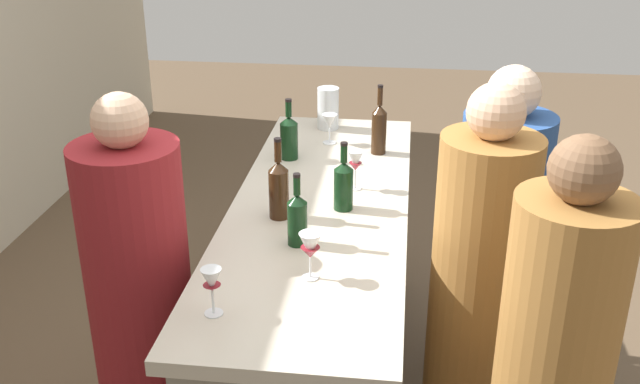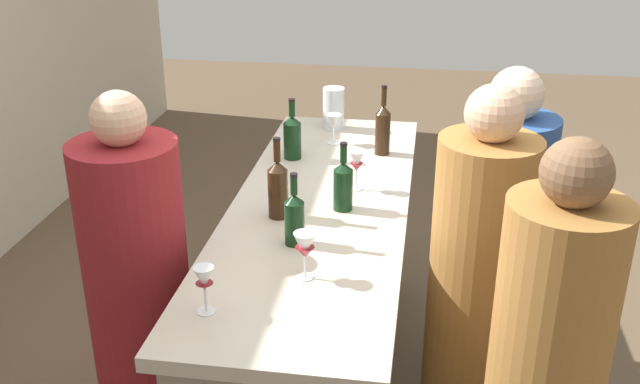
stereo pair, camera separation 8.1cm
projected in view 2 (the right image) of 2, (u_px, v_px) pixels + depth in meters
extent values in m
cube|color=gray|center=(320.00, 310.00, 3.17)|extent=(2.09, 0.63, 0.92)
cube|color=beige|center=(320.00, 209.00, 2.97)|extent=(2.17, 0.71, 0.05)
cylinder|color=black|center=(295.00, 223.00, 2.61)|extent=(0.07, 0.07, 0.16)
cone|color=black|center=(294.00, 199.00, 2.57)|extent=(0.07, 0.07, 0.03)
cylinder|color=black|center=(294.00, 186.00, 2.55)|extent=(0.03, 0.03, 0.07)
cylinder|color=black|center=(294.00, 175.00, 2.54)|extent=(0.03, 0.03, 0.01)
cylinder|color=#331E0F|center=(278.00, 194.00, 2.81)|extent=(0.08, 0.08, 0.19)
cone|color=#331E0F|center=(277.00, 166.00, 2.76)|extent=(0.08, 0.08, 0.04)
cylinder|color=#331E0F|center=(277.00, 151.00, 2.74)|extent=(0.03, 0.03, 0.08)
cylinder|color=black|center=(277.00, 139.00, 2.72)|extent=(0.03, 0.03, 0.01)
cylinder|color=black|center=(343.00, 190.00, 2.88)|extent=(0.08, 0.08, 0.17)
cone|color=black|center=(343.00, 166.00, 2.83)|extent=(0.08, 0.08, 0.03)
cylinder|color=black|center=(344.00, 154.00, 2.81)|extent=(0.03, 0.03, 0.07)
cylinder|color=black|center=(344.00, 144.00, 2.80)|extent=(0.03, 0.03, 0.01)
cylinder|color=black|center=(292.00, 141.00, 3.38)|extent=(0.08, 0.08, 0.17)
cone|color=black|center=(292.00, 120.00, 3.34)|extent=(0.08, 0.08, 0.03)
cylinder|color=black|center=(292.00, 109.00, 3.32)|extent=(0.03, 0.03, 0.07)
cylinder|color=black|center=(292.00, 100.00, 3.30)|extent=(0.03, 0.03, 0.01)
cylinder|color=#331E0F|center=(383.00, 134.00, 3.43)|extent=(0.07, 0.07, 0.20)
cone|color=#331E0F|center=(383.00, 110.00, 3.38)|extent=(0.07, 0.07, 0.04)
cylinder|color=#331E0F|center=(384.00, 97.00, 3.35)|extent=(0.02, 0.02, 0.08)
cylinder|color=black|center=(384.00, 87.00, 3.33)|extent=(0.03, 0.03, 0.01)
cylinder|color=white|center=(356.00, 189.00, 3.09)|extent=(0.06, 0.06, 0.00)
cylinder|color=white|center=(356.00, 179.00, 3.07)|extent=(0.01, 0.01, 0.08)
cone|color=white|center=(357.00, 161.00, 3.04)|extent=(0.06, 0.06, 0.09)
cone|color=maroon|center=(356.00, 167.00, 3.05)|extent=(0.05, 0.05, 0.03)
cylinder|color=white|center=(305.00, 277.00, 2.42)|extent=(0.06, 0.06, 0.00)
cylinder|color=white|center=(305.00, 267.00, 2.41)|extent=(0.01, 0.01, 0.07)
cone|color=white|center=(305.00, 245.00, 2.38)|extent=(0.08, 0.08, 0.09)
cone|color=maroon|center=(305.00, 252.00, 2.39)|extent=(0.06, 0.06, 0.04)
cylinder|color=white|center=(334.00, 143.00, 3.60)|extent=(0.07, 0.07, 0.00)
cylinder|color=white|center=(334.00, 135.00, 3.58)|extent=(0.01, 0.01, 0.07)
cone|color=white|center=(334.00, 122.00, 3.55)|extent=(0.07, 0.07, 0.07)
cylinder|color=white|center=(206.00, 311.00, 2.24)|extent=(0.06, 0.06, 0.00)
cylinder|color=white|center=(206.00, 300.00, 2.22)|extent=(0.01, 0.01, 0.08)
cone|color=white|center=(204.00, 278.00, 2.19)|extent=(0.06, 0.06, 0.07)
cone|color=maroon|center=(205.00, 286.00, 2.20)|extent=(0.05, 0.05, 0.02)
cylinder|color=silver|center=(334.00, 108.00, 3.76)|extent=(0.11, 0.11, 0.21)
sphere|color=brown|center=(577.00, 173.00, 1.92)|extent=(0.19, 0.19, 0.19)
cylinder|color=#284C8C|center=(499.00, 254.00, 3.25)|extent=(0.41, 0.41, 1.28)
sphere|color=beige|center=(517.00, 94.00, 2.95)|extent=(0.22, 0.22, 0.22)
cylinder|color=#9E6B33|center=(474.00, 309.00, 2.77)|extent=(0.42, 0.42, 1.37)
sphere|color=#D8AD8C|center=(494.00, 114.00, 2.45)|extent=(0.20, 0.20, 0.20)
cylinder|color=maroon|center=(141.00, 310.00, 2.78)|extent=(0.50, 0.50, 1.35)
sphere|color=#D8AD8C|center=(118.00, 119.00, 2.47)|extent=(0.19, 0.19, 0.19)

